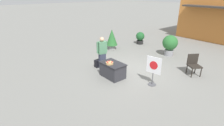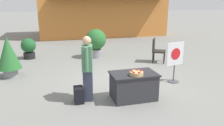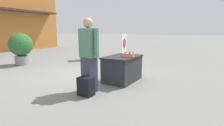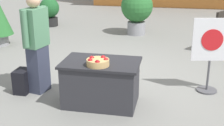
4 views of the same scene
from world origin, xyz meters
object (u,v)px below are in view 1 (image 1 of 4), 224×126
at_px(display_table, 113,70).
at_px(potted_plant_far_left, 140,37).
at_px(apple_basket, 110,63).
at_px(poster_board, 153,70).
at_px(potted_plant_near_right, 112,38).
at_px(backpack, 98,63).
at_px(person_visitor, 102,53).
at_px(patio_chair, 194,63).
at_px(potted_plant_far_right, 170,44).

xyz_separation_m(display_table, potted_plant_far_left, (-3.10, 5.44, 0.16)).
xyz_separation_m(apple_basket, poster_board, (1.75, 1.04, -0.04)).
bearing_deg(poster_board, display_table, -75.62).
xyz_separation_m(display_table, potted_plant_near_right, (-3.53, 2.87, 0.44)).
bearing_deg(potted_plant_far_left, poster_board, -43.41).
relative_size(backpack, potted_plant_far_left, 0.44).
xyz_separation_m(person_visitor, patio_chair, (3.54, 3.02, -0.30)).
bearing_deg(poster_board, potted_plant_near_right, -122.56).
relative_size(backpack, potted_plant_far_right, 0.31).
bearing_deg(apple_basket, potted_plant_near_right, 139.05).
bearing_deg(potted_plant_near_right, apple_basket, -40.95).
xyz_separation_m(backpack, patio_chair, (3.81, 3.14, 0.37)).
distance_m(person_visitor, poster_board, 3.00).
bearing_deg(person_visitor, potted_plant_far_left, 122.81).
xyz_separation_m(display_table, person_visitor, (-1.19, 0.27, 0.52)).
bearing_deg(potted_plant_far_right, backpack, -106.93).
xyz_separation_m(apple_basket, person_visitor, (-1.19, 0.46, 0.10)).
relative_size(potted_plant_near_right, potted_plant_far_left, 1.50).
distance_m(potted_plant_far_right, potted_plant_far_left, 3.13).
distance_m(display_table, poster_board, 1.98).
relative_size(poster_board, potted_plant_far_left, 1.39).
distance_m(apple_basket, patio_chair, 4.20).
relative_size(patio_chair, potted_plant_near_right, 0.72).
bearing_deg(person_visitor, display_table, 0.00).
bearing_deg(potted_plant_far_right, person_visitor, -104.18).
relative_size(display_table, potted_plant_far_left, 1.28).
distance_m(display_table, backpack, 1.48).
height_order(apple_basket, potted_plant_far_right, potted_plant_far_right).
relative_size(patio_chair, potted_plant_far_right, 0.77).
relative_size(backpack, poster_board, 0.32).
bearing_deg(backpack, person_visitor, 22.68).
bearing_deg(person_visitor, apple_basket, -8.38).
relative_size(display_table, potted_plant_far_right, 0.91).
bearing_deg(potted_plant_far_right, poster_board, -65.81).
xyz_separation_m(backpack, potted_plant_far_right, (1.42, 4.68, 0.58)).
xyz_separation_m(apple_basket, potted_plant_near_right, (-3.53, 3.06, 0.02)).
distance_m(person_visitor, patio_chair, 4.66).
xyz_separation_m(potted_plant_near_right, potted_plant_far_left, (0.42, 2.57, -0.28)).
xyz_separation_m(poster_board, potted_plant_far_left, (-4.85, 4.59, -0.22)).
bearing_deg(potted_plant_far_left, backpack, -72.78).
bearing_deg(potted_plant_far_left, potted_plant_far_right, -11.25).
bearing_deg(potted_plant_near_right, potted_plant_far_right, 29.36).
distance_m(potted_plant_far_right, potted_plant_near_right, 4.00).
height_order(backpack, patio_chair, patio_chair).
xyz_separation_m(apple_basket, potted_plant_far_right, (-0.04, 5.02, 0.01)).
bearing_deg(backpack, poster_board, 12.29).
bearing_deg(potted_plant_near_right, potted_plant_far_left, 80.64).
bearing_deg(potted_plant_far_left, display_table, -60.30).
distance_m(backpack, poster_board, 3.33).
relative_size(patio_chair, potted_plant_far_left, 1.09).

